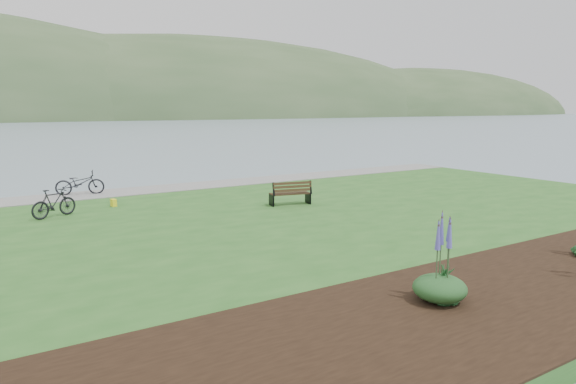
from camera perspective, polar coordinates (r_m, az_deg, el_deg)
name	(u,v)px	position (r m, az deg, el deg)	size (l,w,h in m)	color
ground	(242,225)	(18.12, -5.08, -3.68)	(600.00, 600.00, 0.00)	gray
lawn	(271,231)	(16.37, -1.87, -4.35)	(34.00, 20.00, 0.40)	#2A5F21
shoreline_path	(174,188)	(24.28, -12.60, 0.48)	(34.00, 2.20, 0.03)	gray
garden_bed	(566,275)	(13.06, 28.54, -8.10)	(24.00, 4.40, 0.04)	black
far_hillside	(60,119)	(187.85, -23.97, 7.38)	(580.00, 80.00, 38.00)	#3A5630
park_bench	(291,193)	(19.50, 0.32, -0.08)	(1.63, 0.96, 0.95)	#2F2012
bicycle_a	(80,183)	(23.47, -22.13, 0.94)	(1.96, 0.69, 1.03)	black
bicycle_b	(54,203)	(19.05, -24.58, -1.13)	(1.62, 0.47, 0.97)	black
pannier	(114,203)	(20.39, -18.81, -1.14)	(0.16, 0.26, 0.27)	yellow
echium_4	(444,260)	(10.17, 16.97, -7.25)	(0.62, 0.62, 2.01)	#163D1C
shrub_0	(440,288)	(10.32, 16.50, -10.21)	(1.02, 1.02, 0.51)	#1E4C21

